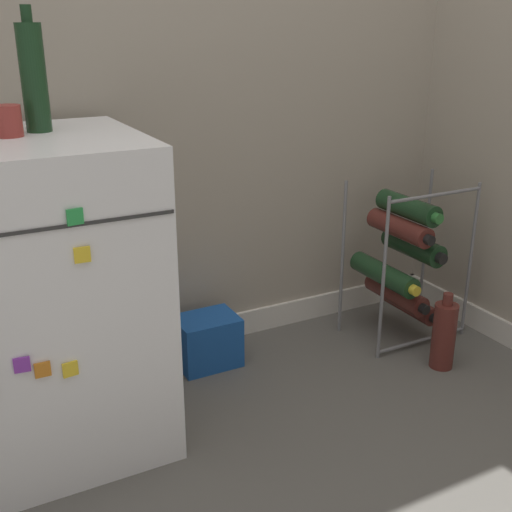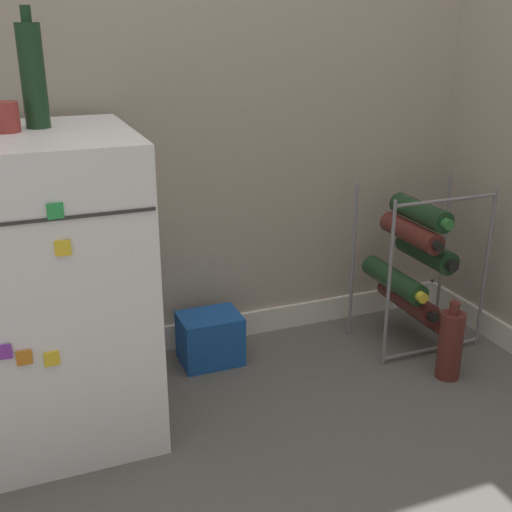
{
  "view_description": "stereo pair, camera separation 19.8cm",
  "coord_description": "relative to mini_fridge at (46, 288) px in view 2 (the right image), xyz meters",
  "views": [
    {
      "loc": [
        -0.75,
        -1.22,
        1.11
      ],
      "look_at": [
        0.11,
        0.42,
        0.42
      ],
      "focal_mm": 45.0,
      "sensor_mm": 36.0,
      "label": 1
    },
    {
      "loc": [
        -0.57,
        -1.31,
        1.11
      ],
      "look_at": [
        0.11,
        0.42,
        0.42
      ],
      "focal_mm": 45.0,
      "sensor_mm": 36.0,
      "label": 2
    }
  ],
  "objects": [
    {
      "name": "ground_plane",
      "position": [
        0.52,
        -0.4,
        -0.42
      ],
      "size": [
        14.0,
        14.0,
        0.0
      ],
      "primitive_type": "plane",
      "color": "#56544F"
    },
    {
      "name": "mini_fridge",
      "position": [
        0.0,
        0.0,
        0.0
      ],
      "size": [
        0.52,
        0.57,
        0.84
      ],
      "color": "white",
      "rests_on": "ground_plane"
    },
    {
      "name": "wine_rack",
      "position": [
        1.23,
        0.04,
        -0.12
      ],
      "size": [
        0.41,
        0.33,
        0.58
      ],
      "color": "slate",
      "rests_on": "ground_plane"
    },
    {
      "name": "soda_box",
      "position": [
        0.52,
        0.17,
        -0.33
      ],
      "size": [
        0.2,
        0.16,
        0.17
      ],
      "color": "#194C9E",
      "rests_on": "ground_plane"
    },
    {
      "name": "fridge_top_cup",
      "position": [
        -0.04,
        0.03,
        0.46
      ],
      "size": [
        0.07,
        0.07,
        0.08
      ],
      "color": "maroon",
      "rests_on": "mini_fridge"
    },
    {
      "name": "fridge_top_bottle",
      "position": [
        0.04,
        0.07,
        0.56
      ],
      "size": [
        0.06,
        0.06,
        0.3
      ],
      "color": "#19381E",
      "rests_on": "mini_fridge"
    },
    {
      "name": "loose_bottle_floor",
      "position": [
        1.21,
        -0.22,
        -0.3
      ],
      "size": [
        0.08,
        0.08,
        0.27
      ],
      "color": "#56231E",
      "rests_on": "ground_plane"
    }
  ]
}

